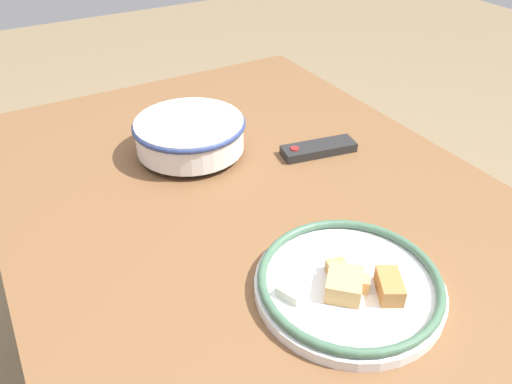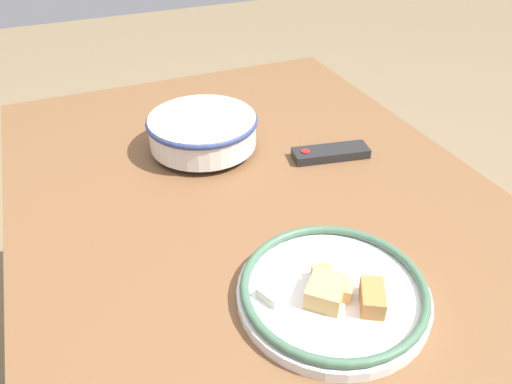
% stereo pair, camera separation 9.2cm
% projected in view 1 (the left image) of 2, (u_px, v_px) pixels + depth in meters
% --- Properties ---
extents(dining_table, '(1.48, 0.92, 0.71)m').
position_uv_depth(dining_table, '(283.00, 255.00, 0.94)').
color(dining_table, brown).
rests_on(dining_table, ground_plane).
extents(noodle_bowl, '(0.24, 0.24, 0.08)m').
position_uv_depth(noodle_bowl, '(190.00, 134.00, 1.08)').
color(noodle_bowl, silver).
rests_on(noodle_bowl, dining_table).
extents(food_plate, '(0.29, 0.29, 0.05)m').
position_uv_depth(food_plate, '(350.00, 283.00, 0.76)').
color(food_plate, white).
rests_on(food_plate, dining_table).
extents(tv_remote, '(0.08, 0.17, 0.02)m').
position_uv_depth(tv_remote, '(318.00, 149.00, 1.11)').
color(tv_remote, black).
rests_on(tv_remote, dining_table).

